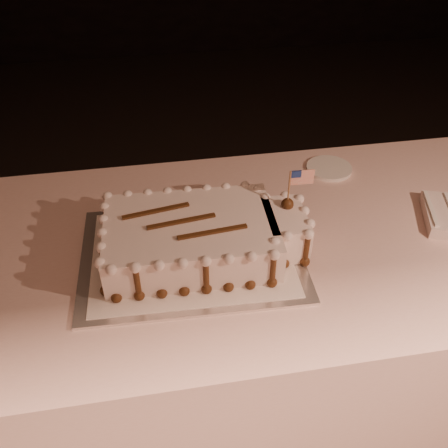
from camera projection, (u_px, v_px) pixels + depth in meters
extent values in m
cube|color=beige|center=(308.00, 325.00, 1.52)|extent=(2.40, 0.80, 0.75)
cube|color=silver|center=(192.00, 254.00, 1.21)|extent=(0.54, 0.42, 0.01)
cube|color=white|center=(191.00, 253.00, 1.20)|extent=(0.48, 0.38, 0.00)
cube|color=white|center=(191.00, 238.00, 1.17)|extent=(0.41, 0.28, 0.09)
cube|color=white|center=(285.00, 229.00, 1.20)|extent=(0.10, 0.15, 0.09)
sphere|color=#512E14|center=(116.00, 298.00, 1.08)|extent=(0.02, 0.02, 0.02)
sphere|color=#512E14|center=(139.00, 295.00, 1.08)|extent=(0.02, 0.02, 0.02)
sphere|color=#512E14|center=(162.00, 293.00, 1.09)|extent=(0.02, 0.02, 0.02)
sphere|color=#512E14|center=(184.00, 291.00, 1.09)|extent=(0.02, 0.02, 0.02)
sphere|color=#512E14|center=(206.00, 289.00, 1.10)|extent=(0.02, 0.02, 0.02)
sphere|color=#512E14|center=(228.00, 287.00, 1.10)|extent=(0.02, 0.02, 0.02)
sphere|color=#512E14|center=(250.00, 284.00, 1.11)|extent=(0.02, 0.02, 0.02)
sphere|color=#512E14|center=(272.00, 282.00, 1.12)|extent=(0.02, 0.02, 0.02)
sphere|color=#512E14|center=(272.00, 270.00, 1.15)|extent=(0.02, 0.02, 0.02)
sphere|color=#512E14|center=(284.00, 263.00, 1.16)|extent=(0.02, 0.02, 0.02)
sphere|color=#512E14|center=(305.00, 261.00, 1.17)|extent=(0.02, 0.02, 0.02)
sphere|color=#512E14|center=(306.00, 251.00, 1.20)|extent=(0.02, 0.02, 0.02)
sphere|color=#512E14|center=(301.00, 238.00, 1.24)|extent=(0.02, 0.02, 0.02)
sphere|color=#512E14|center=(296.00, 225.00, 1.27)|extent=(0.02, 0.02, 0.02)
sphere|color=#512E14|center=(282.00, 222.00, 1.28)|extent=(0.02, 0.02, 0.02)
sphere|color=#512E14|center=(264.00, 224.00, 1.28)|extent=(0.02, 0.02, 0.02)
sphere|color=#512E14|center=(256.00, 216.00, 1.30)|extent=(0.02, 0.02, 0.02)
sphere|color=#512E14|center=(244.00, 212.00, 1.32)|extent=(0.02, 0.02, 0.02)
sphere|color=#512E14|center=(226.00, 213.00, 1.31)|extent=(0.02, 0.02, 0.02)
sphere|color=#512E14|center=(207.00, 215.00, 1.31)|extent=(0.02, 0.02, 0.02)
sphere|color=#512E14|center=(189.00, 217.00, 1.30)|extent=(0.02, 0.02, 0.02)
sphere|color=#512E14|center=(170.00, 218.00, 1.30)|extent=(0.02, 0.02, 0.02)
sphere|color=#512E14|center=(151.00, 220.00, 1.29)|extent=(0.02, 0.02, 0.02)
sphere|color=#512E14|center=(132.00, 221.00, 1.29)|extent=(0.02, 0.02, 0.02)
sphere|color=#512E14|center=(112.00, 223.00, 1.28)|extent=(0.02, 0.02, 0.02)
sphere|color=#512E14|center=(109.00, 234.00, 1.25)|extent=(0.02, 0.02, 0.02)
sphere|color=#512E14|center=(109.00, 247.00, 1.21)|extent=(0.02, 0.02, 0.02)
sphere|color=#512E14|center=(108.00, 260.00, 1.17)|extent=(0.02, 0.02, 0.02)
sphere|color=#512E14|center=(107.00, 275.00, 1.13)|extent=(0.02, 0.02, 0.02)
sphere|color=#512E14|center=(105.00, 290.00, 1.10)|extent=(0.02, 0.02, 0.02)
sphere|color=white|center=(111.00, 270.00, 1.03)|extent=(0.02, 0.02, 0.02)
sphere|color=white|center=(135.00, 268.00, 1.03)|extent=(0.02, 0.02, 0.02)
sphere|color=white|center=(159.00, 265.00, 1.04)|extent=(0.02, 0.02, 0.02)
sphere|color=white|center=(182.00, 263.00, 1.04)|extent=(0.02, 0.02, 0.02)
sphere|color=white|center=(206.00, 261.00, 1.05)|extent=(0.02, 0.02, 0.02)
sphere|color=white|center=(229.00, 259.00, 1.05)|extent=(0.02, 0.02, 0.02)
sphere|color=white|center=(252.00, 257.00, 1.06)|extent=(0.02, 0.02, 0.02)
sphere|color=white|center=(274.00, 255.00, 1.06)|extent=(0.02, 0.02, 0.02)
sphere|color=white|center=(275.00, 242.00, 1.09)|extent=(0.02, 0.02, 0.02)
sphere|color=white|center=(287.00, 236.00, 1.11)|extent=(0.02, 0.02, 0.02)
sphere|color=white|center=(308.00, 234.00, 1.12)|extent=(0.02, 0.02, 0.02)
sphere|color=white|center=(310.00, 224.00, 1.15)|extent=(0.02, 0.02, 0.02)
sphere|color=white|center=(304.00, 211.00, 1.18)|extent=(0.02, 0.02, 0.02)
sphere|color=white|center=(299.00, 199.00, 1.22)|extent=(0.02, 0.02, 0.02)
sphere|color=white|center=(285.00, 196.00, 1.23)|extent=(0.02, 0.02, 0.02)
sphere|color=white|center=(265.00, 198.00, 1.23)|extent=(0.02, 0.02, 0.02)
sphere|color=white|center=(257.00, 190.00, 1.25)|extent=(0.02, 0.02, 0.02)
sphere|color=white|center=(245.00, 186.00, 1.27)|extent=(0.02, 0.02, 0.02)
sphere|color=white|center=(226.00, 187.00, 1.26)|extent=(0.02, 0.02, 0.02)
sphere|color=white|center=(206.00, 189.00, 1.25)|extent=(0.02, 0.02, 0.02)
sphere|color=white|center=(187.00, 190.00, 1.25)|extent=(0.02, 0.02, 0.02)
sphere|color=white|center=(167.00, 192.00, 1.24)|extent=(0.02, 0.02, 0.02)
sphere|color=white|center=(148.00, 193.00, 1.24)|extent=(0.02, 0.02, 0.02)
sphere|color=white|center=(128.00, 195.00, 1.23)|extent=(0.02, 0.02, 0.02)
sphere|color=white|center=(108.00, 196.00, 1.23)|extent=(0.02, 0.02, 0.02)
sphere|color=white|center=(104.00, 207.00, 1.20)|extent=(0.02, 0.02, 0.02)
sphere|color=white|center=(103.00, 220.00, 1.16)|extent=(0.02, 0.02, 0.02)
sphere|color=white|center=(102.00, 233.00, 1.12)|extent=(0.02, 0.02, 0.02)
sphere|color=white|center=(101.00, 247.00, 1.08)|extent=(0.02, 0.02, 0.02)
sphere|color=white|center=(100.00, 263.00, 1.04)|extent=(0.02, 0.02, 0.02)
cylinder|color=#512E14|center=(137.00, 282.00, 1.06)|extent=(0.01, 0.01, 0.09)
sphere|color=#512E14|center=(139.00, 295.00, 1.08)|extent=(0.02, 0.02, 0.02)
cylinder|color=#512E14|center=(206.00, 276.00, 1.07)|extent=(0.01, 0.01, 0.09)
sphere|color=#512E14|center=(206.00, 288.00, 1.10)|extent=(0.02, 0.02, 0.02)
cylinder|color=#512E14|center=(273.00, 270.00, 1.09)|extent=(0.01, 0.01, 0.09)
sphere|color=#512E14|center=(272.00, 282.00, 1.11)|extent=(0.02, 0.02, 0.02)
cylinder|color=#512E14|center=(306.00, 249.00, 1.14)|extent=(0.01, 0.01, 0.09)
sphere|color=#512E14|center=(305.00, 261.00, 1.17)|extent=(0.02, 0.02, 0.02)
cylinder|color=#512E14|center=(298.00, 213.00, 1.25)|extent=(0.01, 0.01, 0.09)
sphere|color=#512E14|center=(296.00, 225.00, 1.27)|extent=(0.02, 0.02, 0.02)
cylinder|color=#512E14|center=(257.00, 204.00, 1.28)|extent=(0.01, 0.01, 0.09)
sphere|color=#512E14|center=(256.00, 215.00, 1.30)|extent=(0.02, 0.02, 0.02)
cylinder|color=#512E14|center=(207.00, 203.00, 1.28)|extent=(0.01, 0.01, 0.09)
sphere|color=#512E14|center=(207.00, 214.00, 1.31)|extent=(0.02, 0.02, 0.02)
cylinder|color=#512E14|center=(149.00, 207.00, 1.27)|extent=(0.01, 0.01, 0.09)
sphere|color=#512E14|center=(151.00, 219.00, 1.29)|extent=(0.02, 0.02, 0.02)
cylinder|color=#512E14|center=(107.00, 221.00, 1.22)|extent=(0.01, 0.01, 0.09)
sphere|color=#512E14|center=(109.00, 233.00, 1.25)|extent=(0.02, 0.02, 0.02)
cylinder|color=#512E14|center=(104.00, 262.00, 1.11)|extent=(0.01, 0.01, 0.09)
sphere|color=#512E14|center=(106.00, 274.00, 1.13)|extent=(0.02, 0.02, 0.02)
cube|color=#512E14|center=(156.00, 211.00, 1.17)|extent=(0.16, 0.04, 0.01)
cube|color=#512E14|center=(181.00, 221.00, 1.14)|extent=(0.16, 0.03, 0.01)
cube|color=#512E14|center=(212.00, 232.00, 1.11)|extent=(0.16, 0.03, 0.01)
sphere|color=#512E14|center=(287.00, 204.00, 1.19)|extent=(0.03, 0.03, 0.03)
cylinder|color=#A77247|center=(289.00, 192.00, 1.16)|extent=(0.00, 0.00, 0.11)
cube|color=red|center=(302.00, 177.00, 1.14)|extent=(0.05, 0.00, 0.04)
cube|color=navy|center=(296.00, 174.00, 1.14)|extent=(0.02, 0.01, 0.02)
cube|color=white|center=(431.00, 208.00, 1.30)|extent=(0.05, 0.15, 0.01)
cylinder|color=white|center=(329.00, 168.00, 1.51)|extent=(0.14, 0.14, 0.01)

